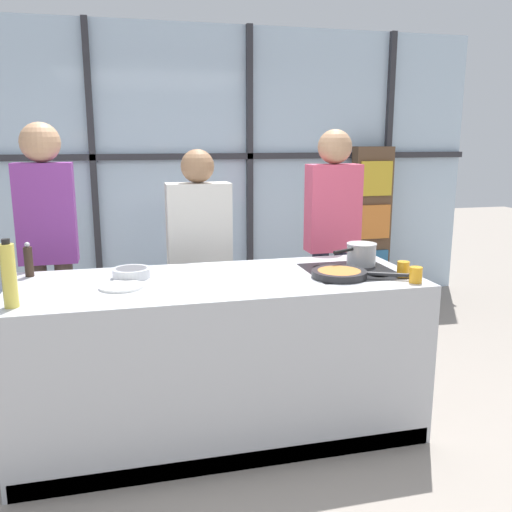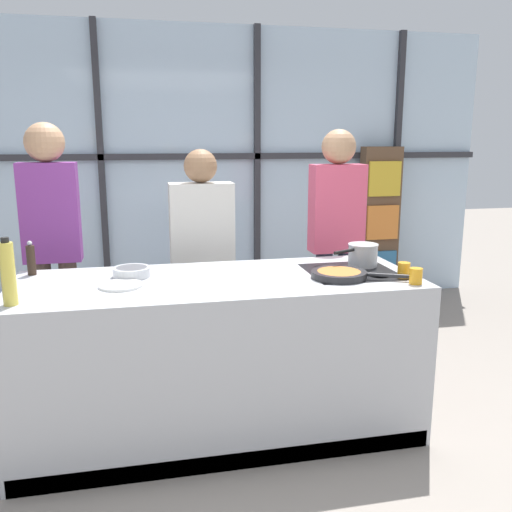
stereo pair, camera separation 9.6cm
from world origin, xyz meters
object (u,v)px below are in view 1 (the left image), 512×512
Objects in this scene: white_plate at (122,286)px; juice_glass_far at (403,269)px; oil_bottle at (9,275)px; spectator_center_right at (332,230)px; spectator_far_left at (48,236)px; frying_pan at (340,274)px; saucepan at (361,254)px; juice_glass_near at (416,275)px; spectator_center_left at (199,252)px; pepper_grinder at (29,261)px; mixing_bowl at (132,272)px.

juice_glass_far is at bearing -5.04° from white_plate.
spectator_center_right is at bearing 27.93° from oil_bottle.
oil_bottle is (-0.50, -0.23, 0.15)m from white_plate.
spectator_far_left is 1.93m from frying_pan.
juice_glass_near is (0.12, -0.46, -0.03)m from saucepan.
spectator_center_left is at bearing 136.27° from juice_glass_far.
juice_glass_far is at bearing 92.38° from spectator_center_right.
frying_pan is 0.36m from juice_glass_far.
saucepan is 1.60× the size of pepper_grinder.
spectator_center_left is 0.92× the size of spectator_center_right.
juice_glass_near is at bearing 150.90° from spectator_far_left.
pepper_grinder is at bearing 166.18° from juice_glass_far.
oil_bottle is 1.63× the size of pepper_grinder.
spectator_center_right is at bearing 83.61° from saucepan.
oil_bottle is at bearing 178.52° from juice_glass_near.
saucepan is 1.47m from white_plate.
spectator_center_left reaches higher than pepper_grinder.
spectator_center_right reaches higher than mixing_bowl.
mixing_bowl is 2.43× the size of juice_glass_near.
juice_glass_near is at bearing 92.09° from spectator_center_right.
spectator_center_left reaches higher than frying_pan.
spectator_center_right is 7.57× the size of white_plate.
white_plate is 1.60m from juice_glass_near.
saucepan is 0.99× the size of oil_bottle.
spectator_center_right reaches higher than pepper_grinder.
spectator_center_left is at bearing 126.35° from frying_pan.
spectator_far_left is 2.34m from juice_glass_near.
spectator_far_left is 9.00× the size of pepper_grinder.
white_plate is (-1.46, -0.18, -0.07)m from saucepan.
juice_glass_far is at bearing 2.37° from oil_bottle.
spectator_center_right is 5.50× the size of saucepan.
spectator_far_left is 0.49m from pepper_grinder.
spectator_center_right is 0.68m from saucepan.
mixing_bowl is 1.60m from juice_glass_near.
mixing_bowl reaches higher than white_plate.
spectator_center_right is (1.00, 0.00, 0.12)m from spectator_center_left.
spectator_far_left is 5.61× the size of saucepan.
mixing_bowl is (-1.40, 0.03, -0.04)m from saucepan.
juice_glass_far is at bearing 90.00° from juice_glass_near.
juice_glass_near is 0.14m from juice_glass_far.
spectator_far_left is at bearing 83.91° from pepper_grinder.
juice_glass_far is (2.04, -1.00, -0.11)m from spectator_far_left.
frying_pan is 1.65× the size of saucepan.
oil_bottle is (-2.04, -1.08, 0.05)m from spectator_center_right.
frying_pan is 6.04× the size of juice_glass_far.
frying_pan is at bearing 169.32° from juice_glass_far.
saucepan is at bearing 143.78° from spectator_center_left.
saucepan is at bearing -5.65° from pepper_grinder.
frying_pan is 1.74m from oil_bottle.
saucepan reaches higher than juice_glass_far.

